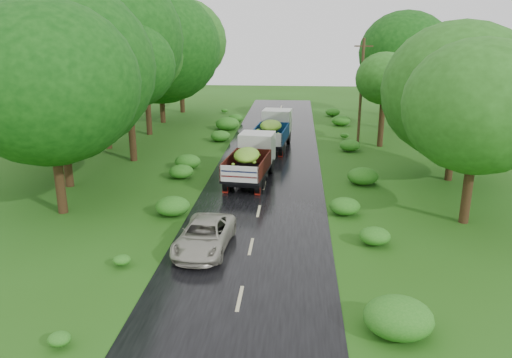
# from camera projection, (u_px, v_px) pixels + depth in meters

# --- Properties ---
(ground) EXTENTS (120.00, 120.00, 0.00)m
(ground) POSITION_uv_depth(u_px,v_px,m) (240.00, 299.00, 16.20)
(ground) COLOR #224D10
(ground) RESTS_ON ground
(road) EXTENTS (6.50, 80.00, 0.02)m
(road) POSITION_uv_depth(u_px,v_px,m) (253.00, 237.00, 20.96)
(road) COLOR black
(road) RESTS_ON ground
(road_lines) EXTENTS (0.12, 69.60, 0.00)m
(road_lines) POSITION_uv_depth(u_px,v_px,m) (255.00, 227.00, 21.91)
(road_lines) COLOR #BFB78C
(road_lines) RESTS_ON road
(truck_near) EXTENTS (2.64, 5.91, 2.41)m
(truck_near) POSITION_uv_depth(u_px,v_px,m) (251.00, 157.00, 28.19)
(truck_near) COLOR black
(truck_near) RESTS_ON ground
(truck_far) EXTENTS (2.69, 6.12, 2.50)m
(truck_far) POSITION_uv_depth(u_px,v_px,m) (273.00, 129.00, 35.74)
(truck_far) COLOR black
(truck_far) RESTS_ON ground
(car) EXTENTS (2.16, 4.24, 1.15)m
(car) POSITION_uv_depth(u_px,v_px,m) (204.00, 236.00, 19.60)
(car) COLOR #A6A293
(car) RESTS_ON road
(utility_pole) EXTENTS (1.34, 0.21, 7.65)m
(utility_pole) POSITION_uv_depth(u_px,v_px,m) (361.00, 90.00, 36.83)
(utility_pole) COLOR #382616
(utility_pole) RESTS_ON ground
(trees_left) EXTENTS (7.03, 32.75, 9.68)m
(trees_left) POSITION_uv_depth(u_px,v_px,m) (127.00, 53.00, 35.30)
(trees_left) COLOR black
(trees_left) RESTS_ON ground
(trees_right) EXTENTS (6.12, 32.08, 8.11)m
(trees_right) POSITION_uv_depth(u_px,v_px,m) (421.00, 74.00, 33.02)
(trees_right) COLOR black
(trees_right) RESTS_ON ground
(shrubs) EXTENTS (11.90, 44.00, 0.70)m
(shrubs) POSITION_uv_depth(u_px,v_px,m) (266.00, 170.00, 29.43)
(shrubs) COLOR #216B19
(shrubs) RESTS_ON ground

